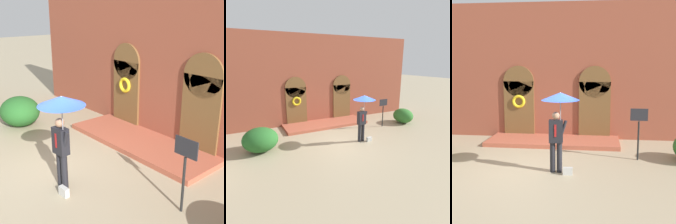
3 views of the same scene
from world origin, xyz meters
The scene contains 6 objects.
ground_plane centered at (0.00, 0.00, 0.00)m, with size 80.00×80.00×0.00m, color tan.
building_facade centered at (0.00, 4.15, 2.68)m, with size 14.00×2.30×5.60m.
person_with_umbrella centered at (0.67, -0.19, 1.91)m, with size 1.10×1.10×2.36m.
handbag centered at (0.94, -0.39, 0.11)m, with size 0.28×0.12×0.22m, color #B7B7B2.
sign_post centered at (3.10, 1.26, 1.16)m, with size 0.56×0.06×1.72m.
shrub_left centered at (-4.12, 0.86, 0.55)m, with size 1.56×1.43×1.10m, color #235B23.
Camera 1 is at (6.54, -3.62, 4.23)m, focal length 50.00 mm.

